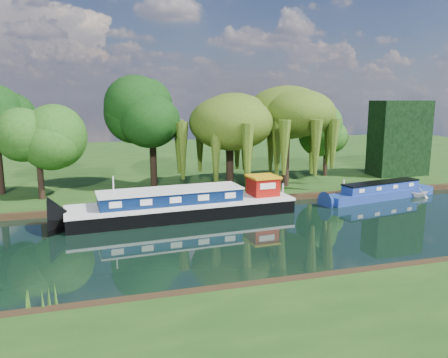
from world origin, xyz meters
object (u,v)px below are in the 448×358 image
object	(u,v)px
dutch_barge	(185,205)
white_cruiser	(419,197)
red_dinghy	(176,213)
narrowboat	(381,192)

from	to	relation	value
dutch_barge	white_cruiser	size ratio (longest dim) A/B	8.59
dutch_barge	red_dinghy	distance (m)	1.55
dutch_barge	red_dinghy	size ratio (longest dim) A/B	6.22
narrowboat	dutch_barge	bearing A→B (deg)	172.80
dutch_barge	narrowboat	distance (m)	17.70
dutch_barge	red_dinghy	bearing A→B (deg)	110.59
white_cruiser	red_dinghy	bearing A→B (deg)	85.18
narrowboat	red_dinghy	xyz separation A→B (m)	(-18.20, 0.20, -0.58)
dutch_barge	narrowboat	bearing A→B (deg)	-0.76
red_dinghy	white_cruiser	distance (m)	22.04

